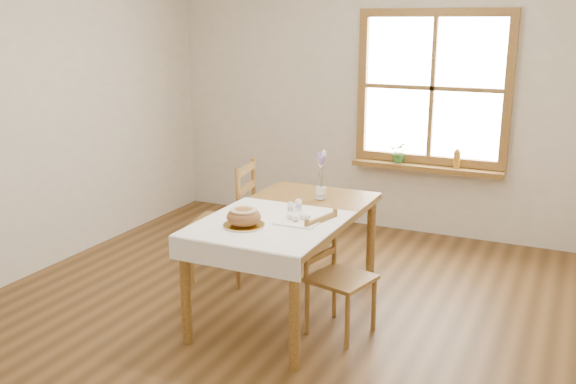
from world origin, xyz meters
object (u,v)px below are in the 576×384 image
dining_table (288,224)px  bread_plate (244,225)px  chair_right (341,277)px  chair_left (222,221)px  flower_vase (321,194)px

dining_table → bread_plate: (-0.11, -0.44, 0.10)m
chair_right → bread_plate: bearing=128.0°
dining_table → chair_right: (0.48, -0.18, -0.26)m
dining_table → chair_left: bearing=156.1°
chair_left → dining_table: bearing=55.7°
chair_left → bread_plate: size_ratio=3.72×
dining_table → bread_plate: size_ratio=6.02×
dining_table → flower_vase: 0.44m
flower_vase → dining_table: bearing=-101.5°
dining_table → chair_left: 0.83m
chair_left → flower_vase: chair_left is taller
chair_right → flower_vase: flower_vase is taller
flower_vase → chair_right: bearing=-56.1°
dining_table → chair_left: size_ratio=1.62×
chair_right → flower_vase: size_ratio=9.19×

